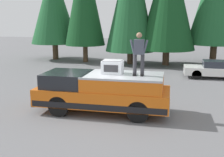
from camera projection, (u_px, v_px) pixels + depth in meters
The scene contains 6 objects.
ground_plane at pixel (104, 113), 11.35m from camera, with size 90.00×90.00×0.00m, color slate.
pickup_truck at pixel (103, 92), 11.36m from camera, with size 2.01×5.54×1.65m.
compressor_unit at pixel (113, 67), 11.17m from camera, with size 0.65×0.84×0.56m.
person_on_truck_bed at pixel (139, 53), 10.63m from camera, with size 0.29×0.72×1.69m.
parked_car_white at pixel (216, 69), 18.07m from camera, with size 1.64×4.10×1.16m.
conifer_far_right at pixel (53, 5), 25.75m from camera, with size 4.46×4.46×8.84m.
Camera 1 is at (-10.47, -2.59, 3.83)m, focal length 43.75 mm.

